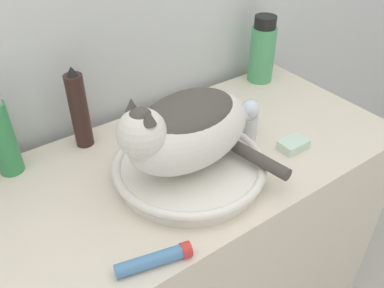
% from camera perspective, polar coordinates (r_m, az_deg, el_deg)
% --- Properties ---
extents(vanity_counter, '(1.27, 0.51, 0.81)m').
position_cam_1_polar(vanity_counter, '(1.24, -4.07, -18.35)').
color(vanity_counter, beige).
rests_on(vanity_counter, ground_plane).
extents(sink_basin, '(0.35, 0.35, 0.04)m').
position_cam_1_polar(sink_basin, '(0.92, -0.37, -3.20)').
color(sink_basin, white).
rests_on(sink_basin, vanity_counter).
extents(cat, '(0.32, 0.28, 0.19)m').
position_cam_1_polar(cat, '(0.85, -0.88, 2.28)').
color(cat, silver).
rests_on(cat, sink_basin).
extents(faucet, '(0.14, 0.05, 0.14)m').
position_cam_1_polar(faucet, '(1.01, 7.64, 3.59)').
color(faucet, silver).
rests_on(faucet, vanity_counter).
extents(shampoo_bottle_tall, '(0.05, 0.05, 0.20)m').
position_cam_1_polar(shampoo_bottle_tall, '(0.98, -25.19, 1.05)').
color(shampoo_bottle_tall, '#338C4C').
rests_on(shampoo_bottle_tall, vanity_counter).
extents(mouthwash_bottle, '(0.08, 0.08, 0.21)m').
position_cam_1_polar(mouthwash_bottle, '(1.30, 9.84, 12.80)').
color(mouthwash_bottle, '#4CA366').
rests_on(mouthwash_bottle, vanity_counter).
extents(hairspray_can_black, '(0.04, 0.04, 0.21)m').
position_cam_1_polar(hairspray_can_black, '(1.01, -15.57, 4.65)').
color(hairspray_can_black, '#331E19').
rests_on(hairspray_can_black, vanity_counter).
extents(cream_tube, '(0.14, 0.06, 0.03)m').
position_cam_1_polar(cream_tube, '(0.76, -5.19, -15.84)').
color(cream_tube, '#4C7FB2').
rests_on(cream_tube, vanity_counter).
extents(soap_bar, '(0.07, 0.05, 0.02)m').
position_cam_1_polar(soap_bar, '(1.04, 14.03, -0.09)').
color(soap_bar, silver).
rests_on(soap_bar, vanity_counter).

